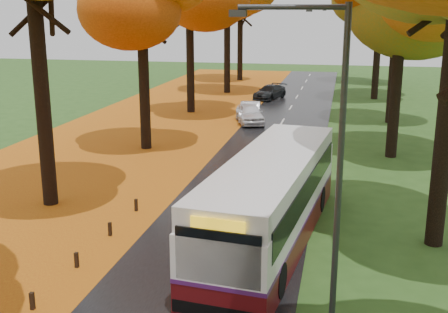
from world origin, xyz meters
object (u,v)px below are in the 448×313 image
(car_white, at_px, (250,113))
(car_silver, at_px, (250,112))
(car_dark, at_px, (270,92))
(streetlamp_near, at_px, (328,163))
(streetlamp_far, at_px, (344,43))
(bus, at_px, (271,198))
(streetlamp_mid, at_px, (341,65))

(car_white, xyz_separation_m, car_silver, (-0.13, 0.94, -0.04))
(car_white, bearing_deg, car_dark, 71.87)
(streetlamp_near, height_order, car_white, streetlamp_near)
(streetlamp_far, xyz_separation_m, car_dark, (-6.25, -5.74, -4.06))
(streetlamp_far, xyz_separation_m, bus, (-2.00, -37.43, -3.11))
(streetlamp_near, distance_m, streetlamp_mid, 22.00)
(car_dark, bearing_deg, bus, -63.61)
(bus, height_order, car_white, bus)
(bus, height_order, car_dark, bus)
(streetlamp_far, height_order, car_silver, streetlamp_far)
(car_white, bearing_deg, streetlamp_mid, -57.31)
(streetlamp_mid, bearing_deg, car_white, 141.26)
(streetlamp_far, height_order, car_dark, streetlamp_far)
(streetlamp_mid, bearing_deg, car_silver, 136.92)
(streetlamp_near, bearing_deg, car_white, 102.88)
(streetlamp_mid, xyz_separation_m, bus, (-2.00, -15.43, -3.11))
(car_white, bearing_deg, streetlamp_near, -95.68)
(streetlamp_near, height_order, streetlamp_mid, same)
(streetlamp_near, height_order, streetlamp_far, same)
(streetlamp_far, height_order, bus, streetlamp_far)
(bus, bearing_deg, streetlamp_near, -66.78)
(bus, bearing_deg, car_silver, 107.69)
(streetlamp_mid, height_order, streetlamp_far, same)
(streetlamp_far, relative_size, car_white, 1.95)
(streetlamp_near, bearing_deg, car_silver, 102.72)
(streetlamp_near, xyz_separation_m, streetlamp_mid, (0.00, 22.00, 0.00))
(car_silver, bearing_deg, streetlamp_near, -83.74)
(car_silver, bearing_deg, streetlamp_mid, -49.54)
(streetlamp_mid, distance_m, car_silver, 9.51)
(streetlamp_near, relative_size, streetlamp_far, 1.00)
(bus, relative_size, car_white, 2.82)
(streetlamp_far, distance_m, bus, 37.61)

